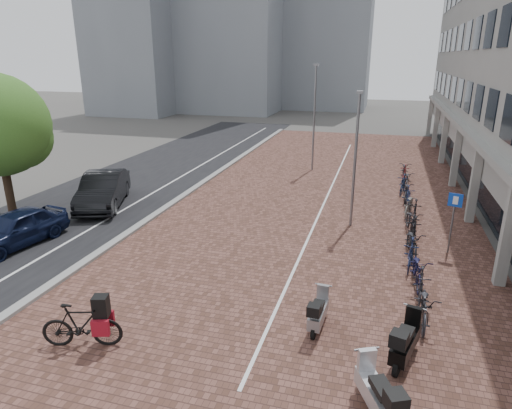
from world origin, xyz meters
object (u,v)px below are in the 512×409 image
object	(u,v)px
scooter_front	(318,311)
scooter_mid	(406,340)
car_dark	(103,190)
hero_bike	(81,324)
car_navy	(16,228)
scooter_back	(377,393)
parking_sign	(453,214)

from	to	relation	value
scooter_front	scooter_mid	distance (m)	2.37
car_dark	hero_bike	world-z (taller)	car_dark
car_navy	scooter_back	bearing A→B (deg)	-11.66
scooter_back	parking_sign	xyz separation A→B (m)	(2.38, 9.02, 0.97)
car_navy	hero_bike	distance (m)	8.10
car_dark	parking_sign	bearing A→B (deg)	-26.45
scooter_back	parking_sign	distance (m)	9.38
car_navy	hero_bike	bearing A→B (deg)	-27.41
hero_bike	scooter_back	distance (m)	7.27
car_dark	scooter_front	distance (m)	13.96
parking_sign	car_navy	bearing A→B (deg)	-149.29
hero_bike	scooter_front	size ratio (longest dim) A/B	1.37
scooter_mid	car_dark	bearing A→B (deg)	165.60
scooter_front	scooter_mid	bearing A→B (deg)	-16.98
parking_sign	hero_bike	bearing A→B (deg)	-120.84
car_navy	hero_bike	xyz separation A→B (m)	(6.53, -4.79, -0.07)
car_navy	scooter_mid	bearing A→B (deg)	-3.50
car_navy	parking_sign	bearing A→B (deg)	22.27
car_navy	car_dark	world-z (taller)	car_dark
car_navy	parking_sign	world-z (taller)	parking_sign
scooter_front	hero_bike	bearing A→B (deg)	-152.86
car_navy	scooter_front	bearing A→B (deg)	-1.94
car_navy	scooter_back	distance (m)	14.73
car_navy	scooter_front	world-z (taller)	car_navy
scooter_front	parking_sign	xyz separation A→B (m)	(4.00, 6.18, 1.05)
scooter_mid	scooter_back	world-z (taller)	scooter_back
hero_bike	scooter_mid	xyz separation A→B (m)	(7.87, 1.64, -0.03)
car_dark	scooter_back	world-z (taller)	car_dark
scooter_front	car_navy	bearing A→B (deg)	172.74
hero_bike	scooter_back	world-z (taller)	hero_bike
scooter_back	parking_sign	size ratio (longest dim) A/B	0.75
scooter_front	scooter_back	distance (m)	3.27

